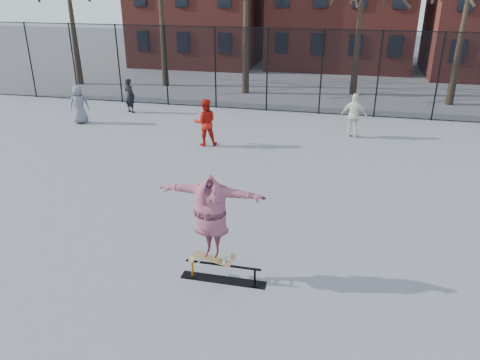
% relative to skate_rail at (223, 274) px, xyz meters
% --- Properties ---
extents(ground, '(100.00, 100.00, 0.00)m').
position_rel_skate_rail_xyz_m(ground, '(-0.18, 1.32, -0.16)').
color(ground, slate).
extents(skate_rail, '(1.90, 0.29, 0.42)m').
position_rel_skate_rail_xyz_m(skate_rail, '(0.00, 0.00, 0.00)').
color(skate_rail, black).
rests_on(skate_rail, ground).
extents(skateboard, '(0.92, 0.22, 0.11)m').
position_rel_skate_rail_xyz_m(skateboard, '(-0.24, 0.00, 0.31)').
color(skateboard, '#A37841').
rests_on(skateboard, skate_rail).
extents(skater, '(2.28, 0.64, 1.85)m').
position_rel_skate_rail_xyz_m(skater, '(-0.24, 0.00, 1.29)').
color(skater, '#5B317C').
rests_on(skater, skateboard).
extents(bystander_grey, '(1.01, 0.91, 1.72)m').
position_rel_skate_rail_xyz_m(bystander_grey, '(-9.44, 10.28, 0.70)').
color(bystander_grey, slate).
rests_on(bystander_grey, ground).
extents(bystander_black, '(0.72, 0.61, 1.66)m').
position_rel_skate_rail_xyz_m(bystander_black, '(-8.03, 12.52, 0.67)').
color(bystander_black, black).
rests_on(bystander_black, ground).
extents(bystander_red, '(1.09, 0.97, 1.85)m').
position_rel_skate_rail_xyz_m(bystander_red, '(-3.01, 8.63, 0.76)').
color(bystander_red, red).
rests_on(bystander_red, ground).
extents(bystander_white, '(1.15, 0.73, 1.83)m').
position_rel_skate_rail_xyz_m(bystander_white, '(2.65, 10.96, 0.75)').
color(bystander_white, white).
rests_on(bystander_white, ground).
extents(fence, '(34.03, 0.07, 4.00)m').
position_rel_skate_rail_xyz_m(fence, '(-0.19, 14.32, 1.89)').
color(fence, black).
rests_on(fence, ground).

